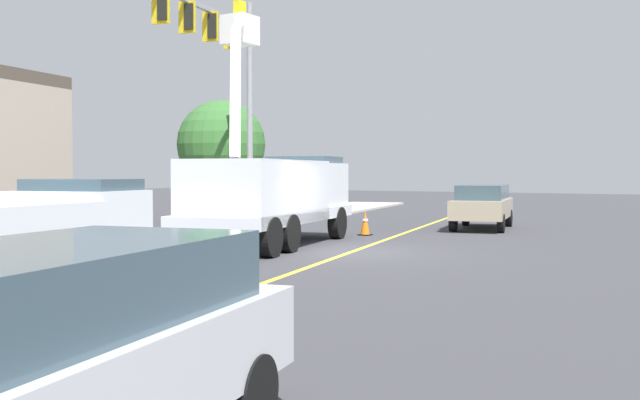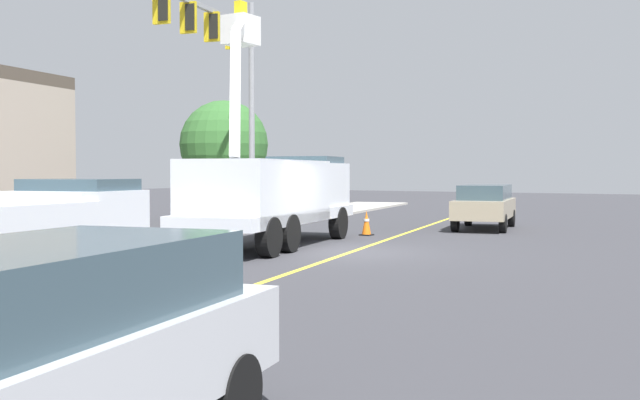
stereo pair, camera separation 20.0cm
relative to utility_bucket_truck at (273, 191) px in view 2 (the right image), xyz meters
name	(u,v)px [view 2 (the right image)]	position (x,y,z in m)	size (l,w,h in m)	color
ground	(350,253)	(-0.57, -2.92, -1.63)	(120.00, 120.00, 0.00)	#38383D
sidewalk_far_side	(127,242)	(-2.01, 3.99, -1.57)	(60.00, 3.60, 0.12)	#B2ADA3
lane_centre_stripe	(350,252)	(-0.57, -2.92, -1.62)	(50.00, 0.16, 0.01)	yellow
utility_bucket_truck	(273,191)	(0.00, 0.00, 0.00)	(8.54, 4.20, 7.51)	white
service_pickup_truck	(23,237)	(-10.27, -2.17, -0.51)	(5.91, 3.20, 2.06)	white
passing_minivan	(485,204)	(9.41, -3.28, -0.65)	(5.09, 2.84, 1.69)	tan
trailing_sedan	(11,354)	(-14.99, -8.36, -0.65)	(5.09, 2.84, 1.69)	silver
traffic_cone_leading	(21,307)	(-11.93, -4.36, -1.20)	(0.40, 0.40, 0.87)	black
traffic_cone_mid_front	(366,223)	(4.50, -0.76, -1.21)	(0.40, 0.40, 0.86)	black
traffic_signal_mast	(223,59)	(2.52, 3.89, 4.52)	(7.18, 1.70, 8.63)	gray
street_tree_right	(224,145)	(7.31, 7.73, 1.75)	(3.84, 3.84, 5.30)	brown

